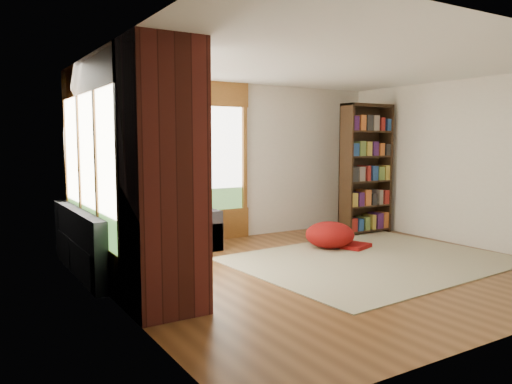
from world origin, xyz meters
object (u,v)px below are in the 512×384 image
dog_tan (139,199)px  dog_brindle (139,218)px  brick_chimney (163,178)px  bookshelf (366,169)px  sectional_sofa (140,239)px  area_rug (372,260)px  pouf (330,234)px

dog_tan → dog_brindle: size_ratio=1.56×
brick_chimney → bookshelf: brick_chimney is taller
sectional_sofa → dog_tan: 0.61m
bookshelf → dog_tan: size_ratio=1.95×
area_rug → bookshelf: (1.35, 1.55, 1.13)m
pouf → brick_chimney: bearing=-157.2°
sectional_sofa → dog_tan: dog_tan is taller
area_rug → dog_tan: bearing=143.7°
pouf → dog_tan: 2.91m
brick_chimney → sectional_sofa: bearing=77.7°
area_rug → dog_brindle: bearing=163.6°
brick_chimney → dog_brindle: bearing=81.6°
pouf → area_rug: bearing=-91.5°
brick_chimney → pouf: brick_chimney is taller
sectional_sofa → dog_brindle: size_ratio=2.93×
dog_brindle → sectional_sofa: bearing=-7.3°
area_rug → dog_brindle: 3.20m
sectional_sofa → bookshelf: size_ratio=0.97×
area_rug → brick_chimney: bearing=-172.7°
brick_chimney → pouf: size_ratio=3.47×
bookshelf → pouf: bookshelf is taller
brick_chimney → sectional_sofa: 2.32m
bookshelf → pouf: bearing=-155.1°
brick_chimney → pouf: 3.65m
dog_brindle → dog_tan: bearing=-7.3°
brick_chimney → area_rug: (3.19, 0.41, -1.29)m
area_rug → dog_tan: (-2.64, 1.94, 0.82)m
area_rug → dog_tan: dog_tan is taller
pouf → dog_tan: dog_tan is taller
dog_tan → dog_brindle: 1.12m
brick_chimney → dog_brindle: 1.43m
brick_chimney → dog_tan: 2.46m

